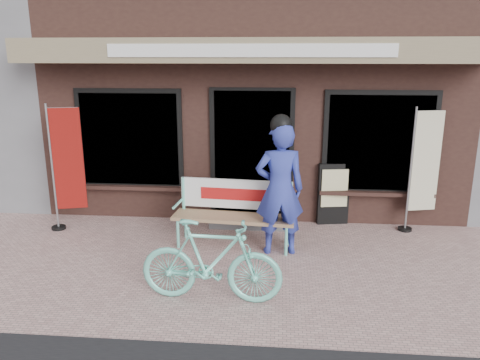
# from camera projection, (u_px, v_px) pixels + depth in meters

# --- Properties ---
(ground) EXTENTS (70.00, 70.00, 0.00)m
(ground) POSITION_uv_depth(u_px,v_px,m) (241.00, 274.00, 5.94)
(ground) COLOR #C49B96
(ground) RESTS_ON ground
(storefront) EXTENTS (7.00, 6.77, 6.00)m
(storefront) POSITION_uv_depth(u_px,v_px,m) (261.00, 40.00, 9.92)
(storefront) COLOR black
(storefront) RESTS_ON ground
(bench) EXTENTS (1.78, 0.60, 0.94)m
(bench) POSITION_uv_depth(u_px,v_px,m) (235.00, 208.00, 6.75)
(bench) COLOR #74E2CB
(bench) RESTS_ON ground
(person) EXTENTS (0.72, 0.53, 1.95)m
(person) POSITION_uv_depth(u_px,v_px,m) (280.00, 187.00, 6.36)
(person) COLOR #2D399E
(person) RESTS_ON ground
(bicycle) EXTENTS (1.62, 0.53, 0.96)m
(bicycle) POSITION_uv_depth(u_px,v_px,m) (211.00, 261.00, 5.19)
(bicycle) COLOR #74E2CB
(bicycle) RESTS_ON ground
(nobori_red) EXTENTS (0.59, 0.27, 1.99)m
(nobori_red) POSITION_uv_depth(u_px,v_px,m) (66.00, 166.00, 7.23)
(nobori_red) COLOR gray
(nobori_red) RESTS_ON ground
(nobori_cream) EXTENTS (0.58, 0.26, 1.95)m
(nobori_cream) POSITION_uv_depth(u_px,v_px,m) (423.00, 168.00, 7.17)
(nobori_cream) COLOR gray
(nobori_cream) RESTS_ON ground
(menu_stand) EXTENTS (0.51, 0.19, 1.01)m
(menu_stand) POSITION_uv_depth(u_px,v_px,m) (333.00, 193.00, 7.57)
(menu_stand) COLOR black
(menu_stand) RESTS_ON ground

